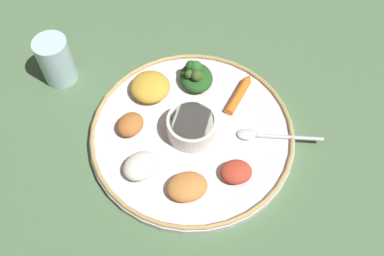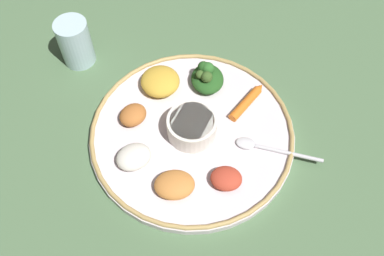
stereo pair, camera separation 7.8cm
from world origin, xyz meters
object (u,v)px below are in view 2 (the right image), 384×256
Objects in this scene: greens_pile at (207,77)px; center_bowl at (192,126)px; carrot_near_spoon at (247,102)px; spoon at (265,148)px; drinking_glass at (76,45)px.

center_bowl is at bearing -146.06° from greens_pile.
center_bowl is 0.89× the size of carrot_near_spoon.
carrot_near_spoon is at bearing -74.93° from greens_pile.
center_bowl is 0.12m from carrot_near_spoon.
carrot_near_spoon is (0.05, 0.09, 0.00)m from spoon.
greens_pile is at bearing 82.63° from spoon.
center_bowl is at bearing -80.87° from drinking_glass.
spoon is 0.10m from carrot_near_spoon.
greens_pile is 0.09m from carrot_near_spoon.
carrot_near_spoon is at bearing -62.23° from drinking_glass.
drinking_glass reaches higher than center_bowl.
spoon is 0.18m from greens_pile.
greens_pile reaches higher than spoon.
center_bowl is 0.13m from spoon.
center_bowl is at bearing 123.42° from spoon.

